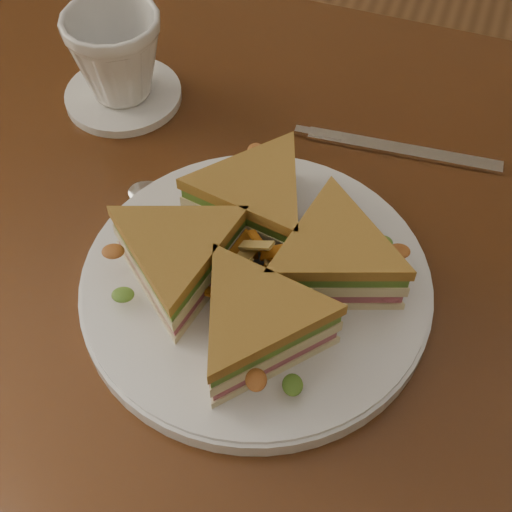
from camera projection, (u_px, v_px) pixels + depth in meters
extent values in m
plane|color=brown|center=(258.00, 511.00, 1.25)|extent=(6.00, 6.00, 0.00)
cube|color=#351A0C|center=(259.00, 263.00, 0.67)|extent=(1.20, 0.80, 0.04)
cylinder|color=black|center=(37.00, 165.00, 1.28)|extent=(0.06, 0.06, 0.71)
cylinder|color=white|center=(256.00, 285.00, 0.62)|extent=(0.31, 0.31, 0.02)
cube|color=silver|center=(248.00, 209.00, 0.69)|extent=(0.13, 0.03, 0.00)
ellipsoid|color=silver|center=(151.00, 195.00, 0.69)|extent=(0.05, 0.03, 0.01)
cube|color=silver|center=(404.00, 151.00, 0.73)|extent=(0.20, 0.03, 0.00)
cube|color=silver|center=(318.00, 135.00, 0.75)|extent=(0.05, 0.01, 0.00)
cylinder|color=white|center=(124.00, 95.00, 0.78)|extent=(0.13, 0.13, 0.01)
imported|color=white|center=(116.00, 56.00, 0.74)|extent=(0.12, 0.12, 0.09)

